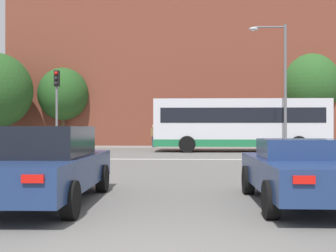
{
  "coord_description": "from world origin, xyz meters",
  "views": [
    {
      "loc": [
        0.3,
        -4.65,
        1.51
      ],
      "look_at": [
        -0.68,
        22.27,
        1.6
      ],
      "focal_mm": 45.0,
      "sensor_mm": 36.0,
      "label": 1
    }
  ],
  "objects_px": {
    "traffic_light_far_right": "(263,115)",
    "pedestrian_waiting": "(154,134)",
    "pedestrian_walking_east": "(261,135)",
    "bus_crossing_lead": "(240,124)",
    "traffic_light_near_left": "(57,99)",
    "car_saloon_left": "(46,165)",
    "street_lamp_junction": "(279,75)",
    "car_roadster_right": "(303,171)"
  },
  "relations": [
    {
      "from": "traffic_light_far_right",
      "to": "pedestrian_waiting",
      "type": "bearing_deg",
      "value": 179.48
    },
    {
      "from": "pedestrian_walking_east",
      "to": "bus_crossing_lead",
      "type": "bearing_deg",
      "value": 133.77
    },
    {
      "from": "traffic_light_near_left",
      "to": "pedestrian_walking_east",
      "type": "relative_size",
      "value": 2.72
    },
    {
      "from": "bus_crossing_lead",
      "to": "pedestrian_waiting",
      "type": "distance_m",
      "value": 7.94
    },
    {
      "from": "pedestrian_waiting",
      "to": "pedestrian_walking_east",
      "type": "relative_size",
      "value": 1.06
    },
    {
      "from": "car_saloon_left",
      "to": "traffic_light_near_left",
      "type": "relative_size",
      "value": 1.09
    },
    {
      "from": "street_lamp_junction",
      "to": "bus_crossing_lead",
      "type": "bearing_deg",
      "value": 125.0
    },
    {
      "from": "car_roadster_right",
      "to": "pedestrian_walking_east",
      "type": "relative_size",
      "value": 2.65
    },
    {
      "from": "car_roadster_right",
      "to": "bus_crossing_lead",
      "type": "height_order",
      "value": "bus_crossing_lead"
    },
    {
      "from": "car_saloon_left",
      "to": "pedestrian_walking_east",
      "type": "bearing_deg",
      "value": 69.29
    },
    {
      "from": "car_saloon_left",
      "to": "pedestrian_waiting",
      "type": "distance_m",
      "value": 23.47
    },
    {
      "from": "bus_crossing_lead",
      "to": "pedestrian_walking_east",
      "type": "relative_size",
      "value": 6.61
    },
    {
      "from": "car_saloon_left",
      "to": "traffic_light_near_left",
      "type": "distance_m",
      "value": 13.48
    },
    {
      "from": "car_saloon_left",
      "to": "pedestrian_waiting",
      "type": "height_order",
      "value": "pedestrian_waiting"
    },
    {
      "from": "car_saloon_left",
      "to": "pedestrian_waiting",
      "type": "bearing_deg",
      "value": 88.06
    },
    {
      "from": "bus_crossing_lead",
      "to": "car_roadster_right",
      "type": "bearing_deg",
      "value": 176.24
    },
    {
      "from": "street_lamp_junction",
      "to": "pedestrian_waiting",
      "type": "bearing_deg",
      "value": 133.37
    },
    {
      "from": "street_lamp_junction",
      "to": "pedestrian_walking_east",
      "type": "height_order",
      "value": "street_lamp_junction"
    },
    {
      "from": "traffic_light_far_right",
      "to": "pedestrian_walking_east",
      "type": "xyz_separation_m",
      "value": [
        -0.1,
        0.2,
        -1.52
      ]
    },
    {
      "from": "bus_crossing_lead",
      "to": "street_lamp_junction",
      "type": "relative_size",
      "value": 1.46
    },
    {
      "from": "car_saloon_left",
      "to": "car_roadster_right",
      "type": "bearing_deg",
      "value": -0.44
    },
    {
      "from": "car_saloon_left",
      "to": "bus_crossing_lead",
      "type": "height_order",
      "value": "bus_crossing_lead"
    },
    {
      "from": "street_lamp_junction",
      "to": "car_saloon_left",
      "type": "bearing_deg",
      "value": -117.59
    },
    {
      "from": "bus_crossing_lead",
      "to": "pedestrian_walking_east",
      "type": "bearing_deg",
      "value": -22.75
    },
    {
      "from": "car_saloon_left",
      "to": "traffic_light_near_left",
      "type": "height_order",
      "value": "traffic_light_near_left"
    },
    {
      "from": "traffic_light_far_right",
      "to": "bus_crossing_lead",
      "type": "bearing_deg",
      "value": -114.42
    },
    {
      "from": "car_saloon_left",
      "to": "traffic_light_far_right",
      "type": "relative_size",
      "value": 1.32
    },
    {
      "from": "car_roadster_right",
      "to": "pedestrian_waiting",
      "type": "bearing_deg",
      "value": 101.65
    },
    {
      "from": "car_saloon_left",
      "to": "car_roadster_right",
      "type": "xyz_separation_m",
      "value": [
        5.05,
        0.03,
        -0.11
      ]
    },
    {
      "from": "bus_crossing_lead",
      "to": "pedestrian_walking_east",
      "type": "distance_m",
      "value": 6.06
    },
    {
      "from": "car_saloon_left",
      "to": "bus_crossing_lead",
      "type": "distance_m",
      "value": 19.12
    },
    {
      "from": "car_saloon_left",
      "to": "traffic_light_near_left",
      "type": "xyz_separation_m",
      "value": [
        -3.68,
        12.78,
        2.17
      ]
    },
    {
      "from": "traffic_light_far_right",
      "to": "street_lamp_junction",
      "type": "xyz_separation_m",
      "value": [
        -0.6,
        -7.96,
        1.98
      ]
    },
    {
      "from": "traffic_light_near_left",
      "to": "traffic_light_far_right",
      "type": "height_order",
      "value": "traffic_light_near_left"
    },
    {
      "from": "traffic_light_far_right",
      "to": "pedestrian_walking_east",
      "type": "relative_size",
      "value": 2.24
    },
    {
      "from": "car_saloon_left",
      "to": "street_lamp_junction",
      "type": "bearing_deg",
      "value": 61.64
    },
    {
      "from": "bus_crossing_lead",
      "to": "traffic_light_near_left",
      "type": "xyz_separation_m",
      "value": [
        -9.92,
        -5.27,
        1.2
      ]
    },
    {
      "from": "car_roadster_right",
      "to": "bus_crossing_lead",
      "type": "bearing_deg",
      "value": 86.86
    },
    {
      "from": "traffic_light_near_left",
      "to": "pedestrian_waiting",
      "type": "relative_size",
      "value": 2.57
    },
    {
      "from": "traffic_light_near_left",
      "to": "traffic_light_far_right",
      "type": "distance_m",
      "value": 16.29
    },
    {
      "from": "car_roadster_right",
      "to": "traffic_light_near_left",
      "type": "distance_m",
      "value": 15.62
    },
    {
      "from": "car_roadster_right",
      "to": "street_lamp_junction",
      "type": "height_order",
      "value": "street_lamp_junction"
    }
  ]
}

